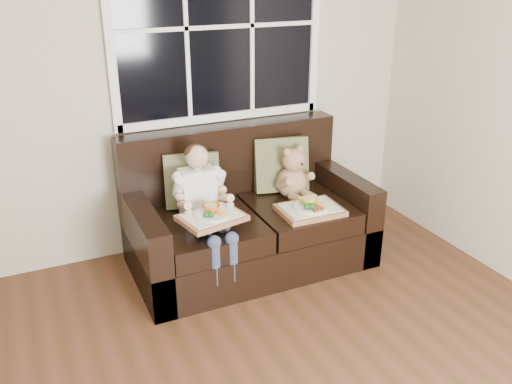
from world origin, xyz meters
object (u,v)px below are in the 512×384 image
loveseat (247,222)px  tray_right (310,209)px  teddy_bear (293,176)px  tray_left (212,216)px  child (203,196)px

loveseat → tray_right: loveseat is taller
teddy_bear → tray_right: bearing=-104.9°
loveseat → tray_right: size_ratio=3.86×
teddy_bear → tray_left: 0.83m
loveseat → tray_left: bearing=-140.0°
teddy_bear → tray_right: size_ratio=0.92×
tray_left → tray_right: (0.74, 0.01, -0.09)m
tray_left → tray_right: tray_left is taller
child → tray_right: child is taller
teddy_bear → tray_right: 0.34m
loveseat → tray_left: size_ratio=3.79×
child → tray_left: 0.21m
loveseat → teddy_bear: bearing=0.1°
child → tray_left: child is taller
teddy_bear → tray_left: size_ratio=0.90×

